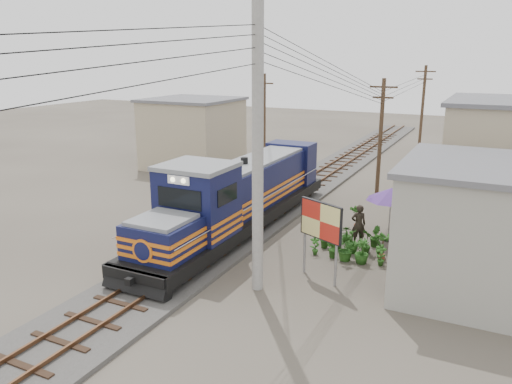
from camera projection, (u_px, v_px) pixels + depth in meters
The scene contains 16 objects.
ground at pixel (186, 266), 20.22m from camera, with size 120.00×120.00×0.00m, color #473F35.
ballast at pixel (283, 202), 28.85m from camera, with size 3.60×70.00×0.16m, color #595651.
track at pixel (283, 199), 28.81m from camera, with size 1.15×70.00×0.12m.
locomotive at pixel (239, 198), 23.78m from camera, with size 2.88×15.67×3.88m.
utility_pole_main at pixel (258, 154), 16.98m from camera, with size 0.40×0.40×10.00m.
wooden_pole_mid at pixel (380, 136), 29.45m from camera, with size 1.60×0.24×7.00m.
wooden_pole_far at pixel (422, 109), 41.36m from camera, with size 1.60×0.24×7.50m.
wooden_pole_left at pixel (264, 119), 36.96m from camera, with size 1.60×0.24×7.00m.
power_lines at pixel (271, 69), 25.63m from camera, with size 9.65×19.00×3.30m.
shophouse_front at pixel (509, 231), 17.29m from camera, with size 7.35×6.30×4.70m.
shophouse_back at pixel (501, 149), 34.01m from camera, with size 6.30×6.30×4.20m.
shophouse_left at pixel (193, 133), 37.64m from camera, with size 6.30×6.30×5.20m.
billboard at pixel (321, 223), 18.48m from camera, with size 1.85×0.93×3.06m.
market_umbrella at pixel (391, 194), 22.45m from camera, with size 2.88×2.88×2.51m.
vendor at pixel (358, 224), 22.38m from camera, with size 0.67×0.44×1.84m, color black.
plant_nursery at pixel (348, 242), 21.48m from camera, with size 3.44×3.25×1.10m.
Camera 1 is at (10.84, -15.52, 8.24)m, focal length 35.00 mm.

